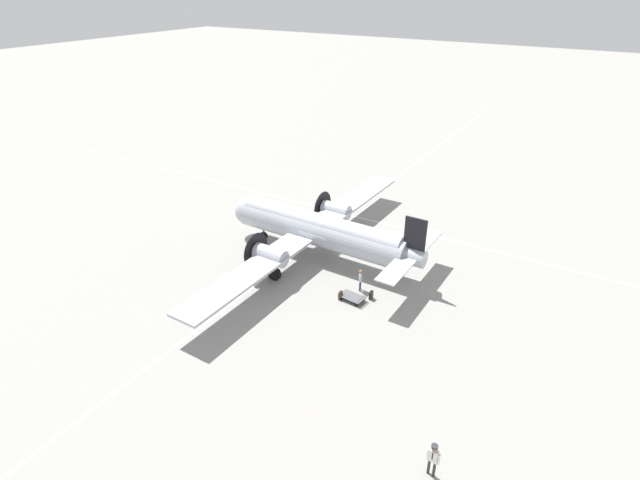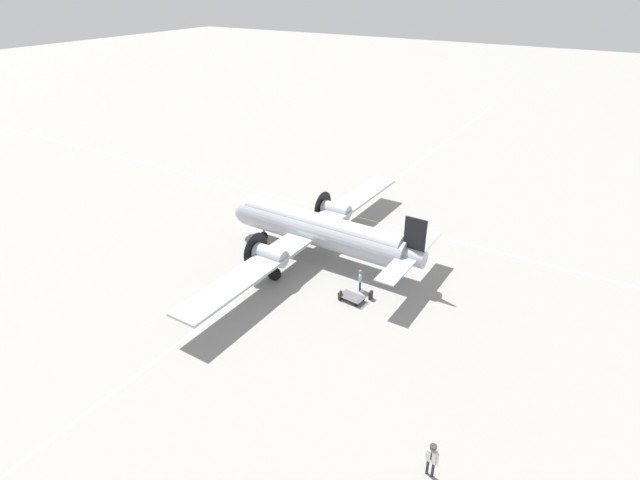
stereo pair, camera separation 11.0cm
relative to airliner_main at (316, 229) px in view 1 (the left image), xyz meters
The scene contains 9 objects.
ground_plane 2.42m from the airliner_main, 90.96° to the right, with size 300.00×300.00×0.00m, color gray.
apron_line_eastwest 2.81m from the airliner_main, 90.25° to the left, with size 120.00×0.16×0.01m.
apron_line_northsouth 8.54m from the airliner_main, ahead, with size 0.16×120.00×0.01m.
airliner_main is the anchor object (origin of this frame).
crew_foreground 20.68m from the airliner_main, 133.80° to the right, with size 0.34×0.64×1.88m.
passenger_boarding 6.07m from the airliner_main, 116.12° to the right, with size 0.55×0.30×1.68m.
suitcase_near_door 7.50m from the airliner_main, 116.19° to the right, with size 0.37×0.17×0.65m.
suitcase_upright_spare 6.66m from the airliner_main, 132.76° to the right, with size 0.42×0.13×0.63m.
baggage_cart 7.09m from the airliner_main, 126.50° to the right, with size 1.20×1.81×0.56m.
Camera 1 is at (-29.66, -18.00, 19.95)m, focal length 28.00 mm.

